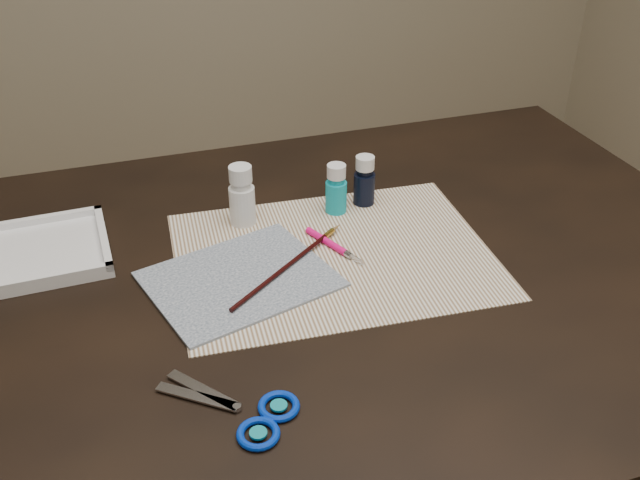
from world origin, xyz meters
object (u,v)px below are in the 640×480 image
object	(u,v)px
paper	(333,255)
paint_bottle_navy	(364,181)
paint_bottle_cyan	(336,189)
paint_bottle_white	(242,195)
palette_tray	(45,250)
scissors	(221,407)
canvas	(240,279)

from	to	relation	value
paper	paint_bottle_navy	bearing A→B (deg)	53.21
paper	paint_bottle_cyan	size ratio (longest dim) A/B	5.45
paint_bottle_white	palette_tray	size ratio (longest dim) A/B	0.55
scissors	palette_tray	xyz separation A→B (m)	(-0.19, 0.39, 0.01)
paint_bottle_white	paint_bottle_cyan	xyz separation A→B (m)	(0.15, -0.01, -0.01)
paper	paint_bottle_white	xyz separation A→B (m)	(-0.11, 0.13, 0.05)
paper	palette_tray	xyz separation A→B (m)	(-0.41, 0.13, 0.01)
canvas	palette_tray	world-z (taller)	palette_tray
canvas	paint_bottle_cyan	size ratio (longest dim) A/B	2.88
paint_bottle_white	palette_tray	distance (m)	0.30
paint_bottle_cyan	palette_tray	world-z (taller)	paint_bottle_cyan
paint_bottle_white	paper	bearing A→B (deg)	-51.48
paper	paint_bottle_cyan	xyz separation A→B (m)	(0.05, 0.12, 0.04)
canvas	paint_bottle_navy	distance (m)	0.29
scissors	paper	bearing A→B (deg)	-93.01
paper	canvas	world-z (taller)	canvas
paint_bottle_cyan	paint_bottle_navy	size ratio (longest dim) A/B	0.99
canvas	paint_bottle_navy	size ratio (longest dim) A/B	2.85
paint_bottle_cyan	palette_tray	bearing A→B (deg)	178.88
canvas	paint_bottle_navy	xyz separation A→B (m)	(0.25, 0.15, 0.04)
paper	scissors	size ratio (longest dim) A/B	2.51
paper	scissors	bearing A→B (deg)	-130.70
canvas	scissors	xyz separation A→B (m)	(-0.07, -0.23, 0.00)
paint_bottle_navy	paint_bottle_cyan	bearing A→B (deg)	-167.71
paint_bottle_white	scissors	xyz separation A→B (m)	(-0.11, -0.39, -0.05)
paint_bottle_cyan	palette_tray	distance (m)	0.45
canvas	paint_bottle_cyan	world-z (taller)	paint_bottle_cyan
paint_bottle_navy	paint_bottle_white	bearing A→B (deg)	179.86
paper	paint_bottle_cyan	world-z (taller)	paint_bottle_cyan
paper	palette_tray	bearing A→B (deg)	162.26
paper	paint_bottle_white	bearing A→B (deg)	128.52
paint_bottle_white	paint_bottle_navy	bearing A→B (deg)	-0.14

